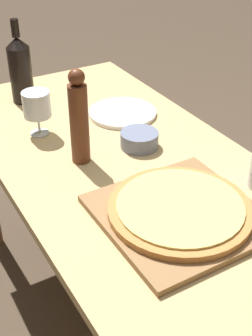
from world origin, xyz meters
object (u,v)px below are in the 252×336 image
(pepper_mill, at_px, (79,119))
(small_bowl, at_px, (139,139))
(pizza, at_px, (180,208))
(wine_bottle, at_px, (20,69))
(wine_glass, at_px, (37,105))

(pepper_mill, height_order, small_bowl, pepper_mill)
(pepper_mill, bearing_deg, pizza, -75.62)
(pepper_mill, bearing_deg, wine_bottle, 90.47)
(wine_bottle, height_order, wine_glass, wine_bottle)
(wine_bottle, distance_m, pepper_mill, 0.48)
(wine_bottle, distance_m, small_bowl, 0.55)
(wine_bottle, relative_size, pepper_mill, 1.05)
(wine_bottle, height_order, small_bowl, wine_bottle)
(pizza, relative_size, wine_bottle, 1.19)
(wine_bottle, xyz_separation_m, wine_glass, (-0.04, -0.27, -0.02))
(pizza, relative_size, pepper_mill, 1.25)
(wine_bottle, xyz_separation_m, small_bowl, (0.19, -0.50, -0.10))
(pizza, bearing_deg, wine_bottle, 96.58)
(small_bowl, bearing_deg, pepper_mill, 174.62)
(pizza, xyz_separation_m, wine_bottle, (-0.10, 0.85, 0.09))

